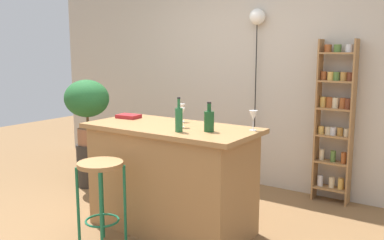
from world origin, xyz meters
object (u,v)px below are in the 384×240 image
(bar_stool, at_px, (101,184))
(plant_stool, at_px, (89,165))
(spice_shelf, at_px, (334,119))
(wine_glass_center, at_px, (181,113))
(bottle_spirits_clear, at_px, (209,120))
(wine_glass_right, at_px, (181,109))
(cookbook, at_px, (129,116))
(potted_plant, at_px, (87,102))
(wine_glass_left, at_px, (253,116))
(pendant_globe_light, at_px, (257,21))
(bottle_wine_red, at_px, (179,119))

(bar_stool, relative_size, plant_stool, 1.43)
(spice_shelf, xyz_separation_m, wine_glass_center, (-0.87, -1.50, 0.17))
(bar_stool, distance_m, wine_glass_center, 0.87)
(bar_stool, relative_size, bottle_spirits_clear, 2.98)
(wine_glass_right, xyz_separation_m, cookbook, (-0.54, -0.12, -0.10))
(spice_shelf, distance_m, wine_glass_center, 1.74)
(bottle_spirits_clear, bearing_deg, potted_plant, 166.77)
(cookbook, bearing_deg, wine_glass_left, -0.51)
(wine_glass_center, bearing_deg, bar_stool, -119.48)
(cookbook, height_order, pendant_globe_light, pendant_globe_light)
(bottle_wine_red, distance_m, wine_glass_right, 0.49)
(potted_plant, xyz_separation_m, cookbook, (0.95, -0.32, -0.04))
(spice_shelf, distance_m, cookbook, 2.10)
(potted_plant, height_order, cookbook, potted_plant)
(bar_stool, distance_m, cookbook, 0.90)
(plant_stool, bearing_deg, bottle_wine_red, -19.00)
(plant_stool, relative_size, potted_plant, 0.66)
(cookbook, bearing_deg, bar_stool, -69.16)
(potted_plant, xyz_separation_m, bottle_spirits_clear, (1.95, -0.46, 0.03))
(bar_stool, bearing_deg, wine_glass_center, 60.52)
(plant_stool, height_order, wine_glass_left, wine_glass_left)
(plant_stool, height_order, bottle_wine_red, bottle_wine_red)
(spice_shelf, relative_size, potted_plant, 2.25)
(wine_glass_center, distance_m, wine_glass_right, 0.28)
(bar_stool, bearing_deg, spice_shelf, 60.15)
(wine_glass_left, bearing_deg, bottle_spirits_clear, -137.92)
(spice_shelf, bearing_deg, potted_plant, -156.77)
(bottle_spirits_clear, xyz_separation_m, wine_glass_left, (0.27, 0.24, 0.03))
(bar_stool, bearing_deg, potted_plant, 141.46)
(spice_shelf, xyz_separation_m, plant_stool, (-2.51, -1.08, -0.64))
(bottle_wine_red, height_order, wine_glass_center, bottle_wine_red)
(bar_stool, height_order, bottle_wine_red, bottle_wine_red)
(spice_shelf, xyz_separation_m, bottle_wine_red, (-0.75, -1.68, 0.15))
(wine_glass_left, bearing_deg, spice_shelf, 77.24)
(plant_stool, distance_m, wine_glass_left, 2.37)
(bar_stool, height_order, wine_glass_left, wine_glass_left)
(wine_glass_left, height_order, wine_glass_center, same)
(plant_stool, bearing_deg, pendant_globe_light, 35.14)
(potted_plant, distance_m, bottle_spirits_clear, 2.00)
(bar_stool, xyz_separation_m, bottle_wine_red, (0.46, 0.43, 0.51))
(bar_stool, xyz_separation_m, wine_glass_right, (0.19, 0.84, 0.52))
(bottle_spirits_clear, xyz_separation_m, pendant_globe_light, (-0.36, 1.57, 0.88))
(wine_glass_left, height_order, cookbook, wine_glass_left)
(potted_plant, distance_m, pendant_globe_light, 2.14)
(bar_stool, distance_m, spice_shelf, 2.46)
(spice_shelf, relative_size, cookbook, 8.07)
(bottle_spirits_clear, distance_m, cookbook, 1.01)
(spice_shelf, height_order, potted_plant, spice_shelf)
(bar_stool, relative_size, potted_plant, 0.95)
(bar_stool, bearing_deg, bottle_wine_red, 43.30)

